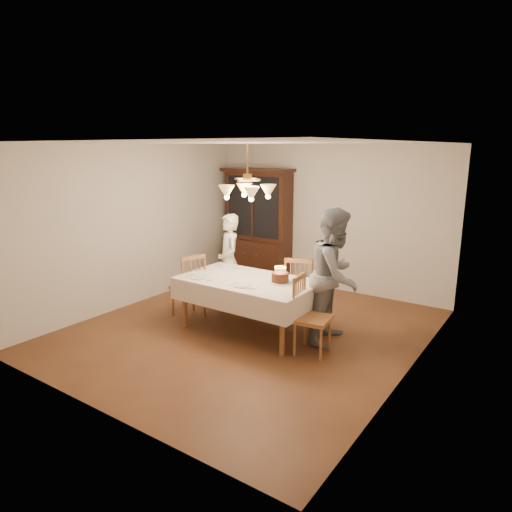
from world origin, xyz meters
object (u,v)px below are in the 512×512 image
Objects in this scene: dining_table at (248,284)px; birthday_cake at (280,278)px; chair_far_side at (300,292)px; china_hutch at (258,227)px; elderly_woman at (229,261)px.

dining_table is 0.49m from birthday_cake.
chair_far_side is 3.33× the size of birthday_cake.
birthday_cake is at bearing -49.62° from china_hutch.
elderly_woman is at bearing -175.80° from chair_far_side.
china_hutch is 1.71m from elderly_woman.
elderly_woman reaches higher than dining_table.
china_hutch is 2.16× the size of chair_far_side.
dining_table is at bearing -119.27° from chair_far_side.
elderly_woman is 5.08× the size of birthday_cake.
elderly_woman is (0.53, -1.60, -0.28)m from china_hutch.
birthday_cake is (0.45, 0.11, 0.14)m from dining_table.
china_hutch is at bearing 121.21° from dining_table.
elderly_woman is 1.40m from birthday_cake.
elderly_woman is at bearing 157.36° from birthday_cake.
china_hutch reaches higher than dining_table.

